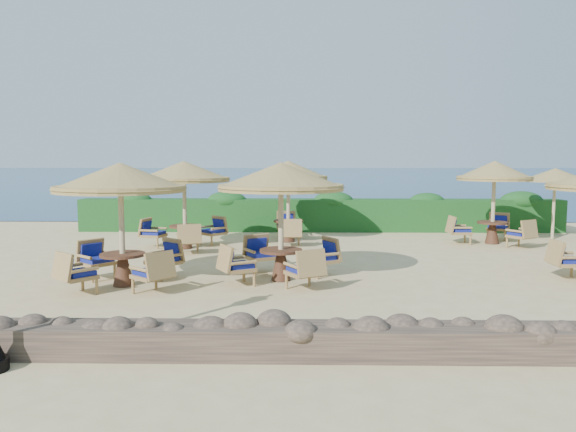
{
  "coord_description": "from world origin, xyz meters",
  "views": [
    {
      "loc": [
        -0.8,
        -13.78,
        2.77
      ],
      "look_at": [
        -1.07,
        0.19,
        1.3
      ],
      "focal_mm": 35.0,
      "sensor_mm": 36.0,
      "label": 1
    }
  ],
  "objects": [
    {
      "name": "cafe_set_4",
      "position": [
        -1.14,
        4.46,
        1.97
      ],
      "size": [
        2.59,
        2.85,
        2.65
      ],
      "color": "#C4B58A",
      "rests_on": "ground"
    },
    {
      "name": "cafe_set_0",
      "position": [
        -4.59,
        -1.95,
        1.83
      ],
      "size": [
        2.82,
        2.82,
        2.65
      ],
      "color": "#C4B58A",
      "rests_on": "ground"
    },
    {
      "name": "cafe_set_3",
      "position": [
        -4.25,
        3.05,
        1.91
      ],
      "size": [
        2.85,
        2.84,
        2.65
      ],
      "color": "#C4B58A",
      "rests_on": "ground"
    },
    {
      "name": "sea",
      "position": [
        0.0,
        70.0,
        0.0
      ],
      "size": [
        160.0,
        160.0,
        0.0
      ],
      "primitive_type": "plane",
      "color": "navy",
      "rests_on": "ground"
    },
    {
      "name": "hedge",
      "position": [
        0.0,
        7.2,
        0.6
      ],
      "size": [
        18.0,
        0.9,
        1.2
      ],
      "primitive_type": "cube",
      "color": "#154119",
      "rests_on": "ground"
    },
    {
      "name": "stone_wall",
      "position": [
        0.0,
        -6.2,
        0.22
      ],
      "size": [
        15.0,
        0.65,
        0.44
      ],
      "primitive_type": "cube",
      "color": "brown",
      "rests_on": "ground"
    },
    {
      "name": "cafe_set_5",
      "position": [
        5.43,
        4.19,
        1.79
      ],
      "size": [
        2.59,
        2.77,
        2.65
      ],
      "color": "#C4B58A",
      "rests_on": "ground"
    },
    {
      "name": "cafe_set_1",
      "position": [
        -1.19,
        -1.35,
        1.83
      ],
      "size": [
        2.84,
        2.84,
        2.65
      ],
      "color": "#C4B58A",
      "rests_on": "ground"
    },
    {
      "name": "ground",
      "position": [
        0.0,
        0.0,
        0.0
      ],
      "size": [
        120.0,
        120.0,
        0.0
      ],
      "primitive_type": "plane",
      "color": "#D2BD85",
      "rests_on": "ground"
    },
    {
      "name": "extra_parasol",
      "position": [
        7.8,
        5.2,
        2.17
      ],
      "size": [
        2.3,
        2.3,
        2.41
      ],
      "color": "#C4B58A",
      "rests_on": "ground"
    }
  ]
}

